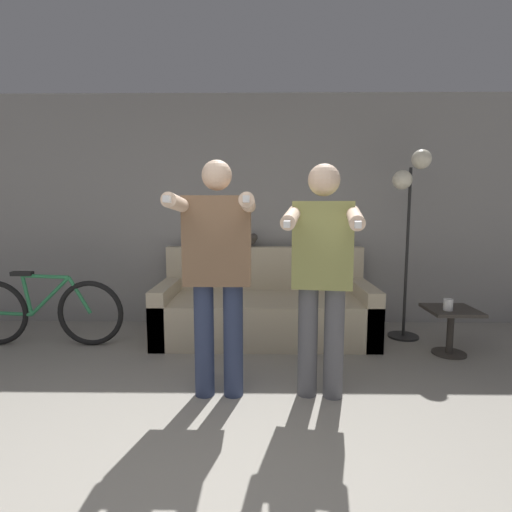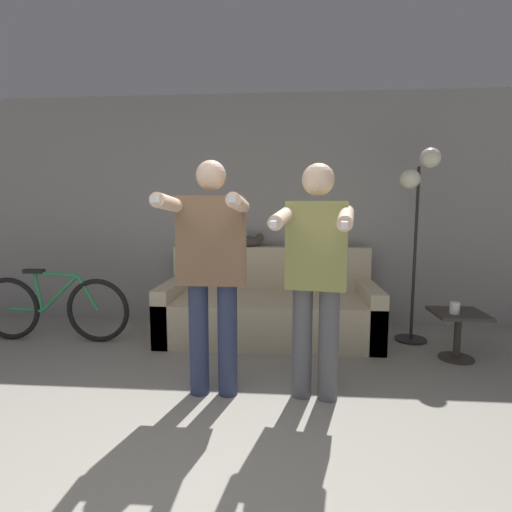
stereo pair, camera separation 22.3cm
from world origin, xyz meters
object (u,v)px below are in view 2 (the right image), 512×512
at_px(cat, 248,241).
at_px(floor_lamp, 419,196).
at_px(side_table, 458,325).
at_px(person_left, 212,262).
at_px(bicycle, 53,308).
at_px(couch, 269,310).
at_px(person_right, 316,267).
at_px(cup, 455,308).

height_order(cat, floor_lamp, floor_lamp).
height_order(cat, side_table, cat).
bearing_deg(person_left, bicycle, 150.32).
xyz_separation_m(couch, floor_lamp, (1.45, -0.02, 1.17)).
bearing_deg(person_right, couch, 115.37).
bearing_deg(floor_lamp, couch, 179.39).
bearing_deg(bicycle, cup, -3.83).
height_order(floor_lamp, bicycle, floor_lamp).
relative_size(side_table, bicycle, 0.27).
relative_size(couch, side_table, 5.06).
relative_size(person_right, side_table, 3.81).
distance_m(person_left, bicycle, 2.19).
relative_size(floor_lamp, bicycle, 1.21).
distance_m(cat, side_table, 2.23).
bearing_deg(person_left, cat, 86.94).
relative_size(floor_lamp, cup, 18.63).
bearing_deg(floor_lamp, cat, 167.71).
bearing_deg(bicycle, floor_lamp, 4.52).
bearing_deg(side_table, couch, 163.73).
height_order(person_left, person_right, person_left).
distance_m(person_left, cup, 2.18).
xyz_separation_m(person_right, floor_lamp, (1.07, 1.33, 0.51)).
relative_size(person_left, side_table, 3.87).
bearing_deg(side_table, person_left, -157.47).
bearing_deg(cat, person_right, -69.55).
xyz_separation_m(cat, cup, (1.88, -0.91, -0.49)).
bearing_deg(cup, floor_lamp, 108.58).
distance_m(person_left, side_table, 2.30).
bearing_deg(floor_lamp, person_left, -143.54).
height_order(person_left, side_table, person_left).
height_order(person_right, bicycle, person_right).
xyz_separation_m(floor_lamp, side_table, (0.24, -0.48, -1.15)).
distance_m(couch, cup, 1.74).
height_order(floor_lamp, cup, floor_lamp).
xyz_separation_m(person_left, side_table, (2.04, 0.84, -0.66)).
distance_m(couch, side_table, 1.77).
distance_m(side_table, cup, 0.19).
relative_size(person_right, cat, 3.67).
height_order(person_left, bicycle, person_left).
relative_size(couch, person_right, 1.33).
height_order(side_table, bicycle, bicycle).
height_order(couch, bicycle, couch).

